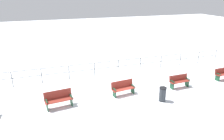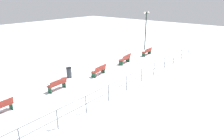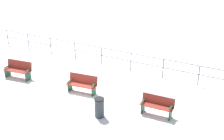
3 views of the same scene
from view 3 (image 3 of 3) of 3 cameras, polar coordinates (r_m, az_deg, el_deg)
name	(u,v)px [view 3 (image 3 of 3)]	position (r m, az deg, el deg)	size (l,w,h in m)	color
ground_plane	(81,93)	(15.52, -5.86, -4.37)	(80.00, 80.00, 0.00)	white
bench_second	(18,69)	(17.73, -17.06, 0.09)	(0.75, 1.64, 0.96)	maroon
bench_third	(82,84)	(15.46, -5.57, -2.55)	(0.71, 1.59, 0.91)	maroon
bench_fourth	(157,105)	(13.61, 8.40, -6.53)	(0.54, 1.49, 0.87)	maroon
waterfront_railing	(116,56)	(18.17, 0.74, 2.63)	(0.05, 21.72, 1.12)	#4C5156
trash_bin	(99,107)	(13.36, -2.36, -6.99)	(0.43, 0.43, 0.89)	#2D3338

